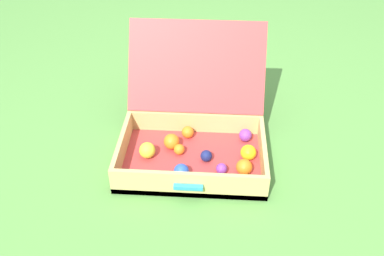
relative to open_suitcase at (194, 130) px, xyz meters
name	(u,v)px	position (x,y,z in m)	size (l,w,h in m)	color
ground_plane	(197,153)	(0.01, -0.02, -0.11)	(16.00, 16.00, 0.00)	#569342
open_suitcase	(194,130)	(0.00, 0.00, 0.00)	(0.60, 0.65, 0.47)	#B23838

